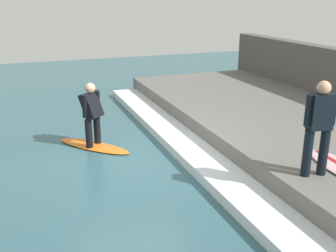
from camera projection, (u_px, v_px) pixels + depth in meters
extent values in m
plane|color=#335B66|center=(132.00, 162.00, 8.22)|extent=(28.00, 28.00, 0.00)
cube|color=#66635E|center=(289.00, 128.00, 9.45)|extent=(4.40, 11.83, 0.53)
cube|color=silver|center=(190.00, 149.00, 8.63)|extent=(0.82, 11.24, 0.20)
ellipsoid|color=orange|center=(94.00, 146.00, 9.01)|extent=(1.64, 1.78, 0.06)
cylinder|color=black|center=(97.00, 130.00, 9.02)|extent=(0.16, 0.16, 0.64)
cylinder|color=black|center=(89.00, 133.00, 8.77)|extent=(0.16, 0.16, 0.64)
cube|color=black|center=(91.00, 105.00, 8.70)|extent=(0.56, 0.57, 0.63)
sphere|color=tan|center=(90.00, 88.00, 8.57)|extent=(0.23, 0.23, 0.23)
cylinder|color=black|center=(97.00, 102.00, 8.87)|extent=(0.11, 0.19, 0.53)
cylinder|color=black|center=(85.00, 106.00, 8.50)|extent=(0.11, 0.19, 0.53)
cylinder|color=black|center=(324.00, 152.00, 6.33)|extent=(0.15, 0.15, 0.80)
cylinder|color=black|center=(307.00, 153.00, 6.28)|extent=(0.15, 0.15, 0.80)
cube|color=black|center=(321.00, 112.00, 6.09)|extent=(0.40, 0.28, 0.57)
sphere|color=tan|center=(324.00, 88.00, 5.97)|extent=(0.22, 0.22, 0.22)
cylinder|color=black|center=(333.00, 109.00, 6.11)|extent=(0.11, 0.11, 0.50)
cylinder|color=black|center=(308.00, 110.00, 6.04)|extent=(0.11, 0.11, 0.50)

